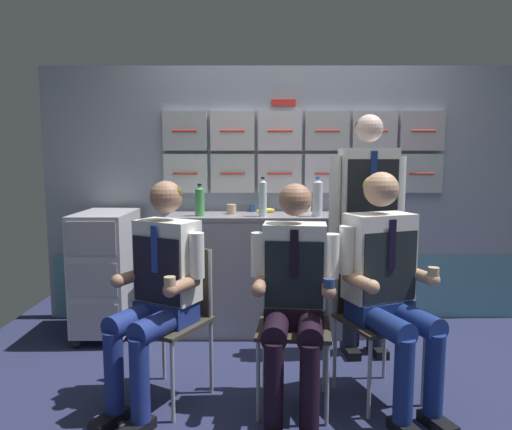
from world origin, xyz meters
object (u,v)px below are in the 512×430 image
(crew_member_right, at_px, (292,289))
(service_trolley, at_px, (104,270))
(folding_chair_left, at_px, (175,304))
(crew_member_left, at_px, (156,284))
(crew_member_standing, at_px, (364,214))
(folding_chair_right, at_px, (292,308))
(snack_banana, at_px, (264,210))
(crew_member_near_trolley, at_px, (385,277))
(water_bottle_short, at_px, (198,201))
(folding_chair_near_trolley, at_px, (367,302))
(paper_cup_blue, at_px, (304,207))

(crew_member_right, bearing_deg, service_trolley, 140.11)
(folding_chair_left, bearing_deg, crew_member_left, -118.47)
(service_trolley, relative_size, folding_chair_left, 1.13)
(crew_member_left, height_order, crew_member_standing, crew_member_standing)
(folding_chair_right, relative_size, crew_member_standing, 0.51)
(crew_member_left, distance_m, snack_banana, 1.43)
(crew_member_right, xyz_separation_m, snack_banana, (-0.12, 1.35, 0.27))
(folding_chair_right, distance_m, crew_member_near_trolley, 0.55)
(folding_chair_left, relative_size, crew_member_left, 0.68)
(folding_chair_left, height_order, crew_member_standing, crew_member_standing)
(crew_member_left, xyz_separation_m, crew_member_right, (0.74, -0.08, -0.01))
(service_trolley, bearing_deg, crew_member_right, -39.89)
(crew_member_near_trolley, xyz_separation_m, water_bottle_short, (-1.17, 1.05, 0.33))
(crew_member_left, bearing_deg, snack_banana, 63.83)
(service_trolley, bearing_deg, crew_member_standing, -10.50)
(folding_chair_left, height_order, snack_banana, snack_banana)
(crew_member_standing, bearing_deg, service_trolley, 169.50)
(service_trolley, xyz_separation_m, water_bottle_short, (0.74, 0.01, 0.54))
(folding_chair_near_trolley, height_order, paper_cup_blue, paper_cup_blue)
(service_trolley, xyz_separation_m, crew_member_near_trolley, (1.90, -1.04, 0.22))
(crew_member_left, distance_m, paper_cup_blue, 1.67)
(crew_member_left, distance_m, crew_member_standing, 1.52)
(service_trolley, height_order, folding_chair_near_trolley, service_trolley)
(crew_member_standing, bearing_deg, crew_member_right, -125.75)
(crew_member_left, bearing_deg, crew_member_standing, 28.24)
(crew_member_right, relative_size, water_bottle_short, 5.06)
(service_trolley, distance_m, folding_chair_right, 1.70)
(crew_member_left, height_order, crew_member_right, crew_member_left)
(crew_member_right, height_order, crew_member_standing, crew_member_standing)
(crew_member_right, relative_size, paper_cup_blue, 17.87)
(crew_member_left, xyz_separation_m, water_bottle_short, (0.11, 1.07, 0.36))
(folding_chair_right, height_order, crew_member_near_trolley, crew_member_near_trolley)
(water_bottle_short, bearing_deg, paper_cup_blue, 17.26)
(crew_member_standing, xyz_separation_m, paper_cup_blue, (-0.35, 0.63, -0.02))
(crew_member_near_trolley, bearing_deg, snack_banana, 117.78)
(folding_chair_right, relative_size, snack_banana, 5.04)
(service_trolley, relative_size, folding_chair_near_trolley, 1.13)
(crew_member_near_trolley, bearing_deg, folding_chair_near_trolley, 110.97)
(folding_chair_left, height_order, folding_chair_right, same)
(crew_member_standing, bearing_deg, snack_banana, 141.02)
(folding_chair_right, height_order, paper_cup_blue, paper_cup_blue)
(crew_member_standing, bearing_deg, folding_chair_right, -131.34)
(folding_chair_right, distance_m, paper_cup_blue, 1.35)
(crew_member_left, distance_m, folding_chair_near_trolley, 1.24)
(water_bottle_short, bearing_deg, crew_member_near_trolley, -41.97)
(folding_chair_right, distance_m, water_bottle_short, 1.30)
(folding_chair_near_trolley, bearing_deg, snack_banana, 118.65)
(service_trolley, relative_size, crew_member_standing, 0.58)
(crew_member_left, bearing_deg, folding_chair_near_trolley, 8.09)
(folding_chair_left, relative_size, water_bottle_short, 3.49)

